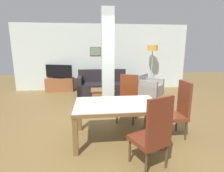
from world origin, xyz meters
name	(u,v)px	position (x,y,z in m)	size (l,w,h in m)	color
ground_plane	(117,139)	(0.00, 0.00, 0.00)	(18.00, 18.00, 0.00)	brown
back_wall	(103,57)	(0.00, 4.35, 1.35)	(7.20, 0.09, 2.70)	silver
divider_pillar	(108,63)	(-0.04, 1.50, 1.35)	(0.31, 0.37, 2.70)	silver
dining_table	(117,110)	(0.00, 0.00, 0.58)	(1.57, 1.01, 0.72)	brown
dining_chair_head_right	(178,109)	(1.21, 0.00, 0.57)	(0.46, 0.46, 1.10)	brown
dining_chair_far_right	(128,97)	(0.39, 0.90, 0.57)	(0.61, 0.61, 1.10)	maroon
dining_chair_near_right	(153,133)	(0.39, -0.91, 0.57)	(0.60, 0.60, 1.10)	maroon
sofa	(103,86)	(-0.07, 3.56, 0.30)	(1.89, 0.91, 0.90)	#262025
armchair	(148,88)	(1.64, 3.15, 0.27)	(1.17, 1.17, 0.76)	gray
coffee_table	(103,94)	(-0.12, 2.62, 0.20)	(0.79, 0.51, 0.38)	#8D5F37
bottle	(110,87)	(0.11, 2.47, 0.48)	(0.07, 0.07, 0.25)	#B2B7BC
tv_stand	(60,85)	(-1.79, 4.07, 0.27)	(1.08, 0.40, 0.54)	#975731
tv_screen	(59,72)	(-1.79, 4.07, 0.81)	(1.08, 0.41, 0.54)	black
floor_lamp	(153,52)	(1.98, 3.87, 1.58)	(0.40, 0.40, 1.85)	#B7B7BC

